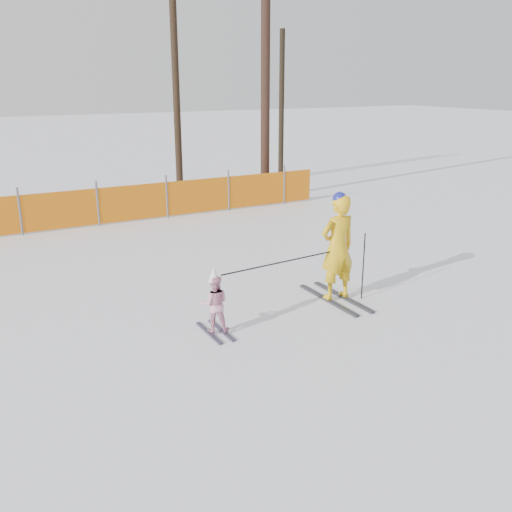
{
  "coord_description": "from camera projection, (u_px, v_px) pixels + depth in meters",
  "views": [
    {
      "loc": [
        -4.5,
        -7.62,
        3.89
      ],
      "look_at": [
        0.0,
        0.5,
        1.0
      ],
      "focal_mm": 40.0,
      "sensor_mm": 36.0,
      "label": 1
    }
  ],
  "objects": [
    {
      "name": "child",
      "position": [
        215.0,
        303.0,
        8.99
      ],
      "size": [
        0.56,
        0.9,
        1.11
      ],
      "color": "black",
      "rests_on": "ground"
    },
    {
      "name": "safety_fence",
      "position": [
        39.0,
        212.0,
        14.9
      ],
      "size": [
        17.02,
        0.06,
        1.25
      ],
      "color": "#595960",
      "rests_on": "ground"
    },
    {
      "name": "ground",
      "position": [
        270.0,
        320.0,
        9.61
      ],
      "size": [
        120.0,
        120.0,
        0.0
      ],
      "primitive_type": "plane",
      "color": "white",
      "rests_on": "ground"
    },
    {
      "name": "ski_poles",
      "position": [
        311.0,
        264.0,
        9.84
      ],
      "size": [
        2.89,
        0.23,
        1.26
      ],
      "color": "black",
      "rests_on": "ground"
    },
    {
      "name": "adult",
      "position": [
        338.0,
        247.0,
        10.22
      ],
      "size": [
        0.7,
        1.73,
        2.01
      ],
      "color": "black",
      "rests_on": "ground"
    },
    {
      "name": "tree_trunks",
      "position": [
        241.0,
        92.0,
        19.43
      ],
      "size": [
        4.76,
        3.17,
        7.39
      ],
      "color": "black",
      "rests_on": "ground"
    }
  ]
}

